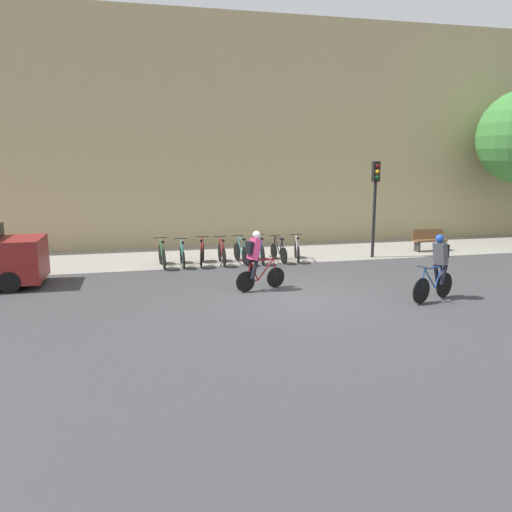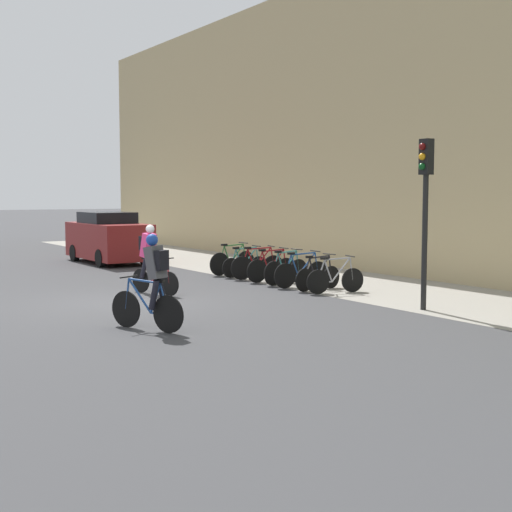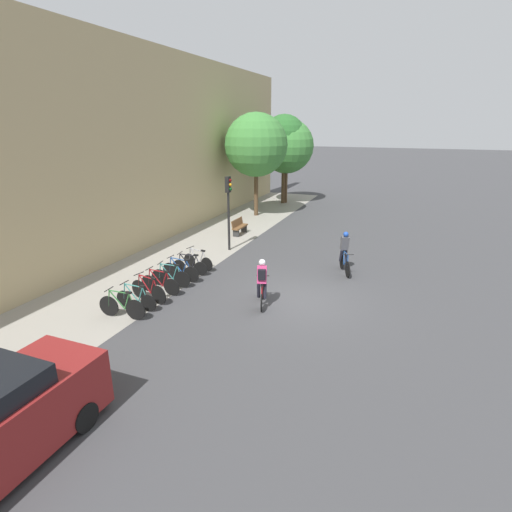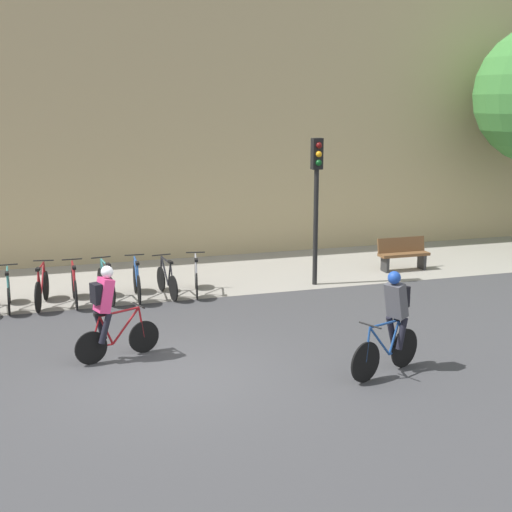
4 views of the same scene
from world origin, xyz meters
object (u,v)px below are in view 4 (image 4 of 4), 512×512
parked_bike_3 (74,287)px  parked_bike_4 (106,284)px  cyclist_grey (393,319)px  bench (403,254)px  cyclist_pink (107,310)px  parked_bike_2 (42,289)px  parked_bike_5 (137,282)px  traffic_light_pole (317,185)px  parked_bike_7 (196,278)px  parked_bike_1 (9,293)px  parked_bike_6 (167,281)px

parked_bike_3 → parked_bike_4: 0.71m
cyclist_grey → bench: cyclist_grey is taller
cyclist_pink → parked_bike_2: (-1.06, 3.95, -0.54)m
parked_bike_3 → parked_bike_5: (1.43, -0.00, 0.01)m
cyclist_pink → cyclist_grey: (4.56, -2.03, -0.00)m
cyclist_pink → parked_bike_2: size_ratio=1.04×
cyclist_pink → traffic_light_pole: 6.97m
parked_bike_2 → parked_bike_7: 3.57m
cyclist_pink → parked_bike_1: cyclist_pink is taller
parked_bike_2 → parked_bike_3: 0.72m
parked_bike_2 → parked_bike_7: bearing=-0.0°
traffic_light_pole → parked_bike_6: bearing=178.9°
cyclist_grey → parked_bike_5: cyclist_grey is taller
parked_bike_6 → traffic_light_pole: traffic_light_pole is taller
parked_bike_6 → parked_bike_4: bearing=179.9°
traffic_light_pole → parked_bike_7: bearing=178.7°
cyclist_grey → parked_bike_1: bearing=136.6°
parked_bike_6 → parked_bike_7: parked_bike_7 is taller
cyclist_pink → bench: cyclist_pink is taller
parked_bike_4 → parked_bike_1: bearing=-180.0°
cyclist_pink → parked_bike_6: size_ratio=1.10×
parked_bike_2 → parked_bike_7: parked_bike_2 is taller
parked_bike_1 → bench: size_ratio=1.13×
parked_bike_7 → cyclist_grey: bearing=-71.1°
parked_bike_4 → parked_bike_7: parked_bike_4 is taller
cyclist_grey → parked_bike_3: size_ratio=1.07×
cyclist_pink → traffic_light_pole: size_ratio=0.47×
bench → traffic_light_pole: bearing=-165.5°
parked_bike_3 → parked_bike_7: 2.86m
parked_bike_1 → parked_bike_3: size_ratio=0.96×
cyclist_pink → parked_bike_5: (1.08, 3.95, -0.54)m
parked_bike_1 → parked_bike_7: parked_bike_7 is taller
cyclist_pink → parked_bike_7: (2.51, 3.95, -0.56)m
cyclist_pink → traffic_light_pole: (5.57, 3.88, 1.60)m
parked_bike_5 → parked_bike_6: (0.72, -0.00, -0.02)m
parked_bike_2 → bench: 9.56m
bench → cyclist_pink: bearing=-151.3°
parked_bike_5 → parked_bike_3: bearing=180.0°
parked_bike_3 → parked_bike_4: size_ratio=1.03×
cyclist_grey → parked_bike_7: cyclist_grey is taller
parked_bike_5 → parked_bike_7: 1.43m
traffic_light_pole → cyclist_grey: bearing=-99.6°
parked_bike_6 → parked_bike_2: bearing=180.0°
parked_bike_5 → parked_bike_6: 0.72m
parked_bike_2 → parked_bike_4: size_ratio=1.03×
parked_bike_4 → parked_bike_5: (0.71, -0.00, 0.00)m
parked_bike_4 → parked_bike_6: parked_bike_4 is taller
parked_bike_1 → parked_bike_2: parked_bike_2 is taller
cyclist_pink → parked_bike_5: bearing=74.7°
parked_bike_2 → parked_bike_7: size_ratio=1.06×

